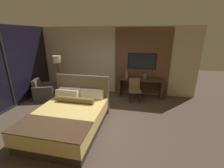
{
  "coord_description": "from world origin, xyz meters",
  "views": [
    {
      "loc": [
        1.47,
        -3.68,
        2.49
      ],
      "look_at": [
        0.5,
        0.93,
        0.92
      ],
      "focal_mm": 24.0,
      "sensor_mm": 36.0,
      "label": 1
    }
  ],
  "objects_px": {
    "desk_chair": "(135,88)",
    "vase_tall": "(127,73)",
    "tv": "(142,61)",
    "vase_short": "(145,76)",
    "bed": "(69,117)",
    "desk": "(140,84)",
    "armchair_by_window": "(45,92)",
    "floor_lamp": "(57,62)"
  },
  "relations": [
    {
      "from": "tv",
      "to": "vase_tall",
      "type": "height_order",
      "value": "tv"
    },
    {
      "from": "desk_chair",
      "to": "vase_tall",
      "type": "height_order",
      "value": "vase_tall"
    },
    {
      "from": "bed",
      "to": "desk_chair",
      "type": "xyz_separation_m",
      "value": [
        1.62,
        2.21,
        0.19
      ]
    },
    {
      "from": "vase_short",
      "to": "tv",
      "type": "bearing_deg",
      "value": 126.77
    },
    {
      "from": "floor_lamp",
      "to": "desk_chair",
      "type": "bearing_deg",
      "value": -0.71
    },
    {
      "from": "bed",
      "to": "vase_short",
      "type": "relative_size",
      "value": 11.97
    },
    {
      "from": "armchair_by_window",
      "to": "vase_tall",
      "type": "distance_m",
      "value": 3.41
    },
    {
      "from": "armchair_by_window",
      "to": "tv",
      "type": "bearing_deg",
      "value": -90.27
    },
    {
      "from": "floor_lamp",
      "to": "bed",
      "type": "bearing_deg",
      "value": -54.91
    },
    {
      "from": "armchair_by_window",
      "to": "vase_short",
      "type": "height_order",
      "value": "vase_short"
    },
    {
      "from": "desk_chair",
      "to": "vase_tall",
      "type": "relative_size",
      "value": 1.99
    },
    {
      "from": "desk",
      "to": "armchair_by_window",
      "type": "height_order",
      "value": "armchair_by_window"
    },
    {
      "from": "tv",
      "to": "vase_short",
      "type": "xyz_separation_m",
      "value": [
        0.16,
        -0.22,
        -0.58
      ]
    },
    {
      "from": "bed",
      "to": "vase_tall",
      "type": "bearing_deg",
      "value": 65.07
    },
    {
      "from": "floor_lamp",
      "to": "vase_short",
      "type": "xyz_separation_m",
      "value": [
        3.57,
        0.47,
        -0.53
      ]
    },
    {
      "from": "tv",
      "to": "desk",
      "type": "bearing_deg",
      "value": -90.0
    },
    {
      "from": "floor_lamp",
      "to": "armchair_by_window",
      "type": "bearing_deg",
      "value": -122.97
    },
    {
      "from": "bed",
      "to": "desk_chair",
      "type": "relative_size",
      "value": 2.54
    },
    {
      "from": "vase_tall",
      "to": "desk",
      "type": "bearing_deg",
      "value": 3.46
    },
    {
      "from": "vase_tall",
      "to": "tv",
      "type": "bearing_deg",
      "value": 23.19
    },
    {
      "from": "vase_tall",
      "to": "desk_chair",
      "type": "bearing_deg",
      "value": -51.97
    },
    {
      "from": "bed",
      "to": "desk",
      "type": "bearing_deg",
      "value": 56.11
    },
    {
      "from": "floor_lamp",
      "to": "vase_tall",
      "type": "relative_size",
      "value": 3.72
    },
    {
      "from": "bed",
      "to": "vase_tall",
      "type": "xyz_separation_m",
      "value": [
        1.25,
        2.69,
        0.65
      ]
    },
    {
      "from": "vase_tall",
      "to": "vase_short",
      "type": "xyz_separation_m",
      "value": [
        0.74,
        0.03,
        -0.13
      ]
    },
    {
      "from": "bed",
      "to": "vase_tall",
      "type": "relative_size",
      "value": 5.06
    },
    {
      "from": "desk",
      "to": "desk_chair",
      "type": "distance_m",
      "value": 0.55
    },
    {
      "from": "desk",
      "to": "vase_tall",
      "type": "relative_size",
      "value": 3.89
    },
    {
      "from": "bed",
      "to": "armchair_by_window",
      "type": "distance_m",
      "value": 2.58
    },
    {
      "from": "desk_chair",
      "to": "vase_tall",
      "type": "xyz_separation_m",
      "value": [
        -0.37,
        0.48,
        0.46
      ]
    },
    {
      "from": "desk_chair",
      "to": "vase_short",
      "type": "height_order",
      "value": "vase_short"
    },
    {
      "from": "tv",
      "to": "desk_chair",
      "type": "distance_m",
      "value": 1.18
    },
    {
      "from": "floor_lamp",
      "to": "vase_short",
      "type": "relative_size",
      "value": 8.8
    },
    {
      "from": "vase_tall",
      "to": "vase_short",
      "type": "relative_size",
      "value": 2.37
    },
    {
      "from": "bed",
      "to": "vase_tall",
      "type": "distance_m",
      "value": 3.03
    },
    {
      "from": "desk_chair",
      "to": "tv",
      "type": "bearing_deg",
      "value": 62.99
    },
    {
      "from": "desk",
      "to": "floor_lamp",
      "type": "distance_m",
      "value": 3.55
    },
    {
      "from": "bed",
      "to": "desk",
      "type": "relative_size",
      "value": 1.3
    },
    {
      "from": "armchair_by_window",
      "to": "vase_short",
      "type": "relative_size",
      "value": 5.15
    },
    {
      "from": "bed",
      "to": "floor_lamp",
      "type": "distance_m",
      "value": 2.94
    },
    {
      "from": "desk",
      "to": "armchair_by_window",
      "type": "bearing_deg",
      "value": -164.76
    },
    {
      "from": "armchair_by_window",
      "to": "vase_short",
      "type": "bearing_deg",
      "value": -93.91
    }
  ]
}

